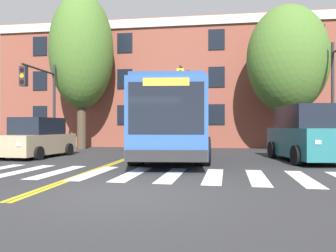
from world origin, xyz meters
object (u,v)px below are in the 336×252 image
Objects in this scene: city_bus at (172,121)px; street_tree_curbside_small at (82,51)px; traffic_light_overhead at (185,94)px; street_tree_curbside_large at (288,60)px; car_teal_far_lane at (306,135)px; traffic_light_far_corner at (42,92)px; car_tan_near_lane at (38,139)px.

city_bus is 1.16× the size of street_tree_curbside_small.
traffic_light_overhead is 6.59m from street_tree_curbside_large.
car_teal_far_lane is 14.79m from street_tree_curbside_small.
car_teal_far_lane is at bearing -12.54° from city_bus.
street_tree_curbside_large is 0.84× the size of street_tree_curbside_small.
street_tree_curbside_large is at bearing 20.83° from traffic_light_overhead.
traffic_light_far_corner is 14.17m from street_tree_curbside_large.
car_teal_far_lane is 1.03× the size of traffic_light_overhead.
traffic_light_far_corner is at bearing -174.35° from traffic_light_overhead.
street_tree_curbside_small reaches higher than street_tree_curbside_large.
city_bus is 6.48m from car_tan_near_lane.
street_tree_curbside_large reaches higher than traffic_light_far_corner.
traffic_light_far_corner reaches higher than traffic_light_overhead.
traffic_light_far_corner is (-7.48, 1.37, 1.65)m from city_bus.
street_tree_curbside_small reaches higher than car_teal_far_lane.
car_teal_far_lane is at bearing -94.63° from street_tree_curbside_large.
car_tan_near_lane is 12.11m from car_teal_far_lane.
car_tan_near_lane is 8.06m from street_tree_curbside_small.
car_teal_far_lane is (12.11, -0.24, 0.24)m from car_tan_near_lane.
street_tree_curbside_small is (-7.03, 2.68, 3.14)m from traffic_light_overhead.
street_tree_curbside_large is (5.83, 2.22, 2.12)m from traffic_light_overhead.
street_tree_curbside_small reaches higher than city_bus.
car_tan_near_lane is 0.42× the size of street_tree_curbside_small.
street_tree_curbside_large is (0.46, 5.65, 4.26)m from car_teal_far_lane.
traffic_light_far_corner is at bearing 115.24° from car_tan_near_lane.
traffic_light_far_corner is at bearing -167.67° from street_tree_curbside_large.
street_tree_curbside_small reaches higher than traffic_light_far_corner.
street_tree_curbside_large is at bearing 85.37° from car_teal_far_lane.
street_tree_curbside_large is at bearing 23.29° from car_tan_near_lane.
street_tree_curbside_small is (-12.40, 6.11, 5.28)m from car_teal_far_lane.
city_bus is at bearing -36.10° from street_tree_curbside_small.
city_bus is 1.38× the size of street_tree_curbside_large.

